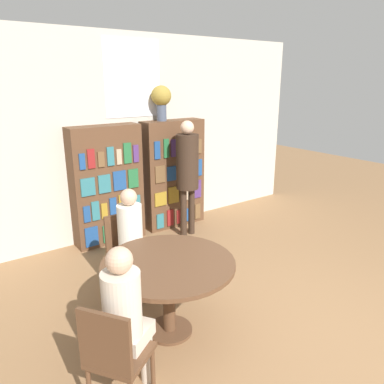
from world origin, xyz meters
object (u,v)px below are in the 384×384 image
reading_table (168,273)px  librarian_standing (187,166)px  flower_vase (161,99)px  chair_left_side (126,249)px  seated_reader_left (132,237)px  chair_near_camera (114,354)px  seated_reader_right (125,312)px  bookshelf_right (173,174)px  bookshelf_left (107,186)px

reading_table → librarian_standing: librarian_standing is taller
reading_table → flower_vase: bearing=59.2°
chair_left_side → seated_reader_left: size_ratio=0.72×
flower_vase → librarian_standing: bearing=-77.0°
seated_reader_left → librarian_standing: size_ratio=0.70×
reading_table → chair_near_camera: bearing=-146.2°
reading_table → chair_left_side: chair_left_side is taller
seated_reader_right → bookshelf_right: bearing=107.3°
flower_vase → chair_left_side: size_ratio=0.59×
reading_table → seated_reader_left: bearing=87.8°
bookshelf_left → chair_left_side: 1.48m
seated_reader_left → seated_reader_right: seated_reader_right is taller
chair_left_side → seated_reader_left: 0.28m
bookshelf_left → seated_reader_left: bearing=-104.6°
bookshelf_right → seated_reader_left: size_ratio=1.39×
chair_near_camera → bookshelf_right: bearing=106.5°
flower_vase → librarian_standing: 1.09m
flower_vase → seated_reader_left: flower_vase is taller
bookshelf_left → bookshelf_right: bearing=-0.0°
librarian_standing → bookshelf_left: bearing=155.0°
bookshelf_left → chair_left_side: bearing=-106.1°
flower_vase → reading_table: flower_vase is taller
reading_table → seated_reader_right: size_ratio=0.98×
seated_reader_left → bookshelf_left: bearing=-102.4°
bookshelf_right → chair_left_side: (-1.55, -1.38, -0.37)m
bookshelf_right → seated_reader_left: (-1.55, -1.56, -0.16)m
bookshelf_right → reading_table: 2.83m
reading_table → seated_reader_left: size_ratio=0.99×
flower_vase → seated_reader_right: flower_vase is taller
chair_left_side → flower_vase: bearing=-132.2°
reading_table → librarian_standing: bearing=50.5°
bookshelf_left → chair_near_camera: bookshelf_left is taller
bookshelf_right → seated_reader_left: bookshelf_right is taller
chair_left_side → librarian_standing: (1.47, 0.87, 0.60)m
bookshelf_left → seated_reader_left: (-0.41, -1.56, -0.16)m
bookshelf_left → chair_near_camera: size_ratio=1.94×
bookshelf_left → librarian_standing: (1.07, -0.50, 0.24)m
librarian_standing → chair_left_side: bearing=-149.3°
seated_reader_left → librarian_standing: bearing=-142.3°
flower_vase → chair_left_side: (-1.35, -1.38, -1.56)m
seated_reader_right → chair_near_camera: bearing=-90.0°
chair_near_camera → seated_reader_left: bearing=114.0°
bookshelf_right → seated_reader_right: 3.55m
seated_reader_left → bookshelf_right: bearing=-132.8°
bookshelf_left → reading_table: bearing=-100.6°
chair_left_side → librarian_standing: 1.82m
chair_near_camera → seated_reader_left: seated_reader_left is taller
bookshelf_left → librarian_standing: size_ratio=0.98×
flower_vase → reading_table: size_ratio=0.43×
bookshelf_right → chair_near_camera: bearing=-129.7°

